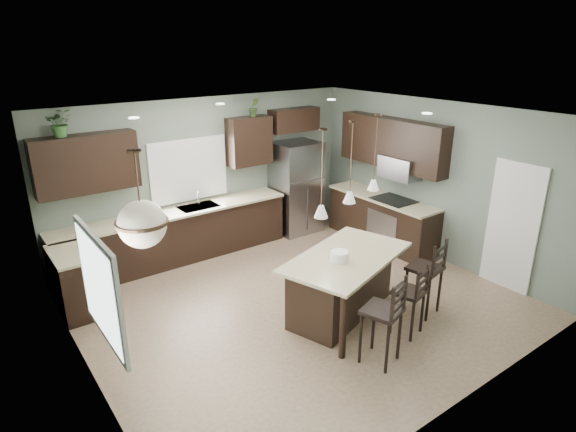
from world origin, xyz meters
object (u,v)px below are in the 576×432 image
Objects in this scene: bar_stool_center at (408,299)px; kitchen_island at (345,285)px; plant_back_left at (60,123)px; refrigerator at (296,187)px; bar_stool_right at (424,276)px; bar_stool_left at (381,320)px; serving_dish at (340,256)px.

kitchen_island is at bearing 98.18° from bar_stool_center.
kitchen_island is 4.69× the size of plant_back_left.
kitchen_island is (-1.42, -3.02, -0.46)m from refrigerator.
bar_stool_right is (0.94, -0.62, 0.12)m from kitchen_island.
plant_back_left is (-3.12, 4.05, 2.10)m from bar_stool_center.
refrigerator is at bearing 60.16° from bar_stool_center.
bar_stool_left is (-1.81, -4.08, -0.34)m from refrigerator.
serving_dish is 1.07m from bar_stool_center.
plant_back_left reaches higher than refrigerator.
bar_stool_left is at bearing -60.89° from plant_back_left.
plant_back_left reaches higher than bar_stool_left.
refrigerator reaches higher than bar_stool_left.
bar_stool_right is (1.13, -0.56, -0.41)m from serving_dish.
serving_dish reaches higher than bar_stool_center.
refrigerator is 1.59× the size of bar_stool_right.
serving_dish is (-1.61, -3.08, 0.07)m from refrigerator.
bar_stool_right reaches higher than bar_stool_center.
plant_back_left is (-4.19, 0.19, 1.68)m from refrigerator.
refrigerator is 7.71× the size of serving_dish.
serving_dish is (-0.19, -0.06, 0.53)m from kitchen_island.
serving_dish is 1.09m from bar_stool_left.
serving_dish is 0.21× the size of bar_stool_right.
bar_stool_left reaches higher than serving_dish.
serving_dish is at bearing 180.00° from kitchen_island.
serving_dish is at bearing 60.24° from bar_stool_left.
bar_stool_center is (0.35, -0.84, 0.05)m from kitchen_island.
refrigerator is 4.52m from plant_back_left.
bar_stool_left is at bearing -128.16° from kitchen_island.
plant_back_left is (-2.77, 3.21, 2.14)m from kitchen_island.
bar_stool_left is at bearing -113.99° from refrigerator.
serving_dish is at bearing 142.19° from bar_stool_right.
kitchen_island is 0.57m from serving_dish.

